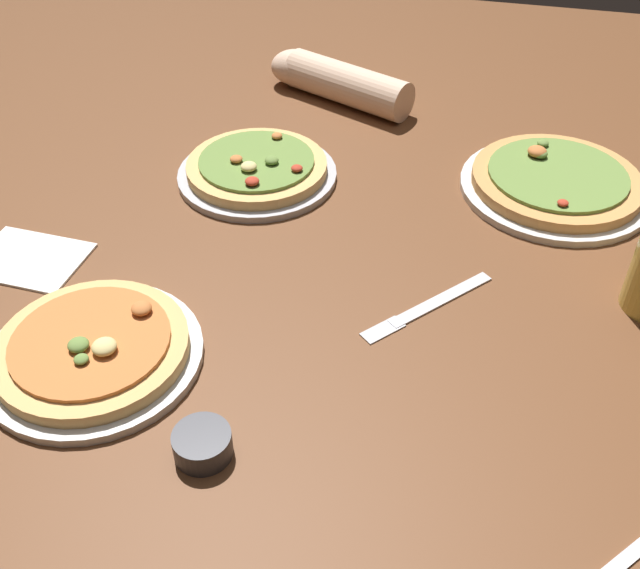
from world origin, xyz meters
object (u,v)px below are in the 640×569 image
object	(u,v)px
napkin_folded	(29,258)
knife_right	(428,306)
diner_arm	(333,80)
pizza_plate_near	(93,350)
ramekin_butter	(203,444)
pizza_plate_far	(556,182)
pizza_plate_side	(257,169)

from	to	relation	value
napkin_folded	knife_right	distance (m)	0.58
napkin_folded	knife_right	bearing A→B (deg)	3.61
knife_right	diner_arm	size ratio (longest dim) A/B	0.59
pizza_plate_near	knife_right	bearing A→B (deg)	26.50
ramekin_butter	napkin_folded	size ratio (longest dim) A/B	0.42
pizza_plate_near	pizza_plate_far	size ratio (longest dim) A/B	0.88
ramekin_butter	diner_arm	xyz separation A→B (m)	(-0.05, 0.87, 0.02)
pizza_plate_near	ramekin_butter	xyz separation A→B (m)	(0.18, -0.10, -0.00)
napkin_folded	diner_arm	xyz separation A→B (m)	(0.31, 0.61, 0.03)
ramekin_butter	diner_arm	size ratio (longest dim) A/B	0.22
napkin_folded	knife_right	xyz separation A→B (m)	(0.58, 0.04, -0.00)
diner_arm	ramekin_butter	bearing A→B (deg)	-86.50
pizza_plate_far	ramekin_butter	distance (m)	0.73
pizza_plate_near	napkin_folded	bearing A→B (deg)	139.44
pizza_plate_side	diner_arm	xyz separation A→B (m)	(0.06, 0.32, 0.02)
pizza_plate_near	napkin_folded	size ratio (longest dim) A/B	1.73
pizza_plate_near	pizza_plate_side	xyz separation A→B (m)	(0.07, 0.45, -0.00)
pizza_plate_far	pizza_plate_side	distance (m)	0.49
napkin_folded	knife_right	world-z (taller)	napkin_folded
pizza_plate_side	diner_arm	size ratio (longest dim) A/B	0.88
pizza_plate_far	knife_right	world-z (taller)	pizza_plate_far
pizza_plate_side	knife_right	bearing A→B (deg)	-38.50
diner_arm	napkin_folded	bearing A→B (deg)	-117.31
pizza_plate_near	ramekin_butter	world-z (taller)	pizza_plate_near
pizza_plate_near	knife_right	xyz separation A→B (m)	(0.39, 0.20, -0.01)
ramekin_butter	pizza_plate_near	bearing A→B (deg)	150.85
ramekin_butter	napkin_folded	bearing A→B (deg)	144.69
diner_arm	pizza_plate_side	bearing A→B (deg)	-100.34
pizza_plate_far	knife_right	size ratio (longest dim) A/B	1.72
pizza_plate_near	pizza_plate_side	size ratio (longest dim) A/B	1.02
pizza_plate_far	diner_arm	bearing A→B (deg)	150.72
pizza_plate_far	pizza_plate_side	xyz separation A→B (m)	(-0.49, -0.08, 0.00)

